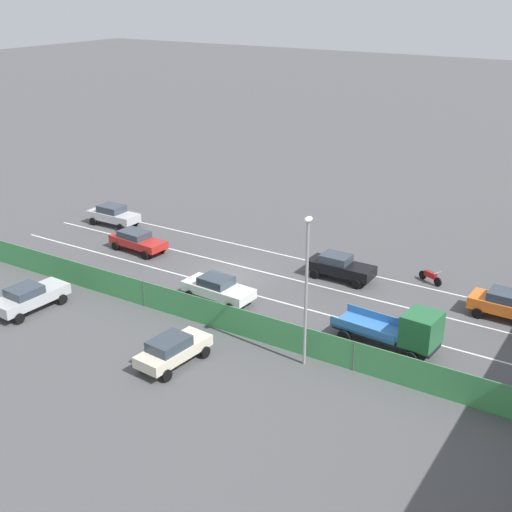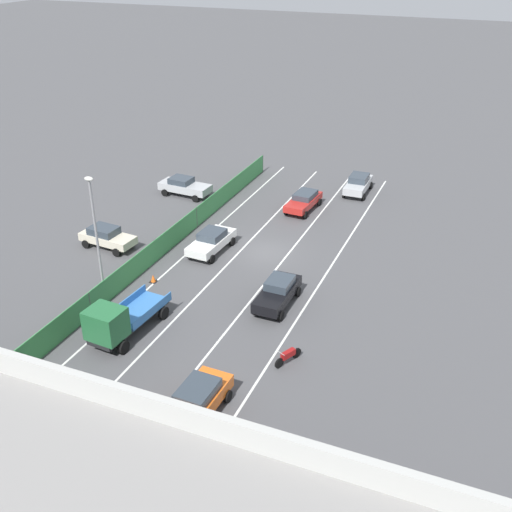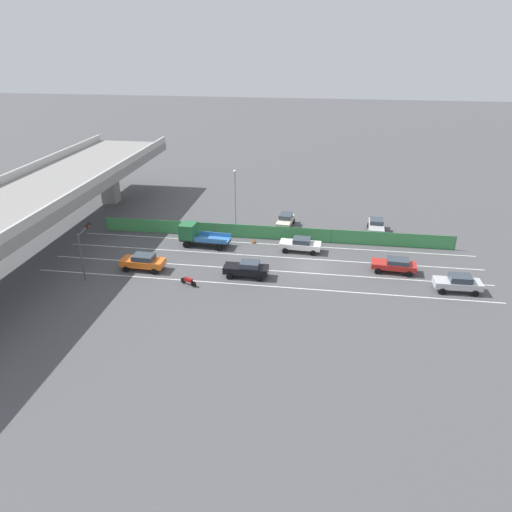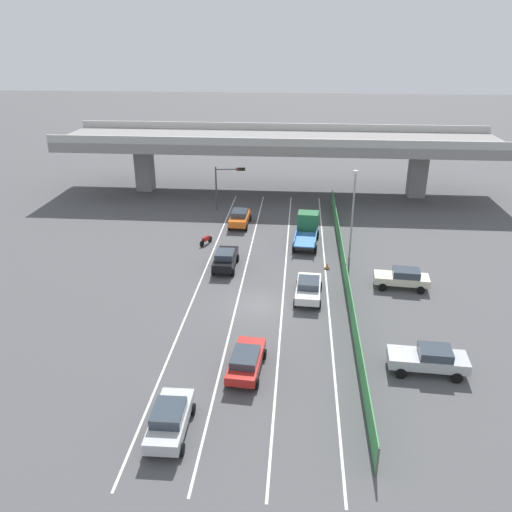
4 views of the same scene
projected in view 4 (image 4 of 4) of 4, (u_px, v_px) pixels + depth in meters
ground_plane at (259, 305)px, 39.31m from camera, size 300.00×300.00×0.00m
lane_line_left_edge at (203, 274)px, 44.31m from camera, size 0.14×46.05×0.01m
lane_line_mid_left at (244, 275)px, 44.04m from camera, size 0.14×46.05×0.01m
lane_line_mid_right at (285, 277)px, 43.77m from camera, size 0.14×46.05×0.01m
lane_line_right_edge at (326, 278)px, 43.50m from camera, size 0.14×46.05×0.01m
elevated_overpass at (279, 144)px, 64.36m from camera, size 53.71×11.23×7.90m
green_fence at (345, 270)px, 43.06m from camera, size 0.10×42.15×1.67m
car_sedan_black at (225, 258)px, 45.06m from camera, size 1.96×4.52×1.68m
car_sedan_white at (308, 288)px, 39.97m from camera, size 2.24×4.71×1.60m
car_sedan_red at (246, 360)px, 31.18m from camera, size 2.23×4.62×1.50m
car_sedan_silver at (170, 419)px, 26.36m from camera, size 2.01×4.38×1.68m
car_taxi_orange at (240, 217)px, 55.08m from camera, size 2.12×4.57×1.69m
flatbed_truck_blue at (307, 228)px, 50.92m from camera, size 2.61×5.90×2.60m
motorcycle at (206, 240)px, 50.35m from camera, size 0.98×1.81×0.93m
parked_wagon_silver at (429, 359)px, 31.26m from camera, size 4.76×2.26×1.63m
parked_sedan_cream at (403, 278)px, 41.59m from camera, size 4.41×2.24×1.61m
traffic_light at (227, 179)px, 58.82m from camera, size 3.38×0.64×5.08m
street_lamp at (353, 207)px, 45.59m from camera, size 0.60×0.36×8.13m
traffic_cone at (327, 266)px, 45.19m from camera, size 0.47×0.47×0.56m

